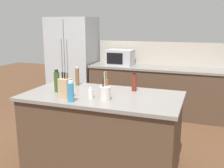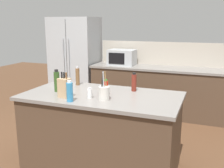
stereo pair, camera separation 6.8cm
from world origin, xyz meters
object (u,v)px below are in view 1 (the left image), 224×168
(dish_soap_bottle, at_px, (71,92))
(microwave, at_px, (120,57))
(pepper_grinder, at_px, (77,76))
(refrigerator, at_px, (73,62))
(utensil_crock, at_px, (105,93))
(salt_shaker, at_px, (91,93))
(spice_jar_paprika, at_px, (106,86))
(hot_sauce_bottle, at_px, (106,88))
(olive_oil_bottle, at_px, (57,81))
(vinegar_bottle, at_px, (134,82))
(knife_block, at_px, (65,88))

(dish_soap_bottle, bearing_deg, microwave, 96.47)
(pepper_grinder, xyz_separation_m, dish_soap_bottle, (0.29, -0.71, -0.01))
(refrigerator, relative_size, dish_soap_bottle, 8.13)
(utensil_crock, bearing_deg, refrigerator, 124.77)
(salt_shaker, xyz_separation_m, dish_soap_bottle, (-0.14, -0.19, 0.05))
(refrigerator, bearing_deg, spice_jar_paprika, -52.62)
(refrigerator, xyz_separation_m, hot_sauce_bottle, (1.65, -2.27, 0.09))
(olive_oil_bottle, relative_size, vinegar_bottle, 1.18)
(hot_sauce_bottle, relative_size, olive_oil_bottle, 0.70)
(salt_shaker, bearing_deg, pepper_grinder, 129.69)
(microwave, xyz_separation_m, knife_block, (0.16, -2.46, -0.04))
(refrigerator, bearing_deg, pepper_grinder, -60.39)
(olive_oil_bottle, distance_m, pepper_grinder, 0.41)
(hot_sauce_bottle, distance_m, olive_oil_bottle, 0.63)
(microwave, xyz_separation_m, olive_oil_bottle, (-0.07, -2.27, -0.02))
(microwave, relative_size, salt_shaker, 4.22)
(spice_jar_paprika, height_order, dish_soap_bottle, dish_soap_bottle)
(vinegar_bottle, height_order, pepper_grinder, pepper_grinder)
(knife_block, xyz_separation_m, pepper_grinder, (-0.15, 0.59, 0.01))
(olive_oil_bottle, height_order, salt_shaker, olive_oil_bottle)
(utensil_crock, height_order, hot_sauce_bottle, utensil_crock)
(spice_jar_paprika, xyz_separation_m, pepper_grinder, (-0.47, 0.12, 0.07))
(olive_oil_bottle, bearing_deg, refrigerator, 113.73)
(salt_shaker, height_order, pepper_grinder, pepper_grinder)
(utensil_crock, distance_m, spice_jar_paprika, 0.43)
(olive_oil_bottle, height_order, dish_soap_bottle, olive_oil_bottle)
(knife_block, xyz_separation_m, olive_oil_bottle, (-0.22, 0.19, 0.02))
(knife_block, relative_size, hot_sauce_bottle, 1.50)
(knife_block, bearing_deg, olive_oil_bottle, 149.65)
(vinegar_bottle, bearing_deg, knife_block, -139.79)
(refrigerator, xyz_separation_m, knife_block, (1.24, -2.51, 0.11))
(dish_soap_bottle, bearing_deg, pepper_grinder, 112.04)
(utensil_crock, xyz_separation_m, dish_soap_bottle, (-0.32, -0.19, 0.03))
(salt_shaker, bearing_deg, dish_soap_bottle, -126.52)
(olive_oil_bottle, bearing_deg, vinegar_bottle, 22.41)
(spice_jar_paprika, xyz_separation_m, dish_soap_bottle, (-0.18, -0.59, 0.06))
(microwave, xyz_separation_m, dish_soap_bottle, (0.29, -2.59, -0.04))
(hot_sauce_bottle, xyz_separation_m, dish_soap_bottle, (-0.27, -0.37, 0.02))
(microwave, distance_m, utensil_crock, 2.48)
(refrigerator, distance_m, microwave, 1.10)
(refrigerator, relative_size, vinegar_bottle, 8.06)
(spice_jar_paprika, distance_m, pepper_grinder, 0.49)
(hot_sauce_bottle, height_order, dish_soap_bottle, dish_soap_bottle)
(spice_jar_paprika, bearing_deg, dish_soap_bottle, -107.15)
(microwave, bearing_deg, olive_oil_bottle, -91.71)
(olive_oil_bottle, distance_m, vinegar_bottle, 0.95)
(utensil_crock, distance_m, salt_shaker, 0.18)
(vinegar_bottle, distance_m, dish_soap_bottle, 0.85)
(refrigerator, height_order, microwave, refrigerator)
(olive_oil_bottle, distance_m, dish_soap_bottle, 0.48)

